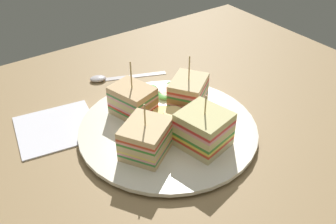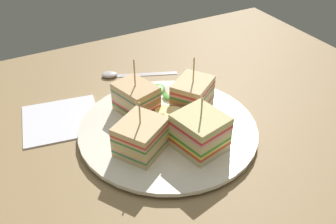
% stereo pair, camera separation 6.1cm
% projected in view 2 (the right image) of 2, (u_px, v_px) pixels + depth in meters
% --- Properties ---
extents(ground_plane, '(1.01, 0.80, 0.02)m').
position_uv_depth(ground_plane, '(168.00, 136.00, 0.64)').
color(ground_plane, '#9B7C52').
extents(plate, '(0.30, 0.30, 0.01)m').
position_uv_depth(plate, '(168.00, 129.00, 0.63)').
color(plate, white).
rests_on(plate, ground_plane).
extents(sandwich_wedge_0, '(0.09, 0.09, 0.10)m').
position_uv_depth(sandwich_wedge_0, '(192.00, 95.00, 0.66)').
color(sandwich_wedge_0, beige).
rests_on(sandwich_wedge_0, plate).
extents(sandwich_wedge_1, '(0.07, 0.08, 0.10)m').
position_uv_depth(sandwich_wedge_1, '(136.00, 99.00, 0.65)').
color(sandwich_wedge_1, beige).
rests_on(sandwich_wedge_1, plate).
extents(sandwich_wedge_2, '(0.09, 0.09, 0.09)m').
position_uv_depth(sandwich_wedge_2, '(141.00, 137.00, 0.57)').
color(sandwich_wedge_2, '#E1BD85').
rests_on(sandwich_wedge_2, plate).
extents(sandwich_wedge_3, '(0.08, 0.08, 0.09)m').
position_uv_depth(sandwich_wedge_3, '(200.00, 132.00, 0.57)').
color(sandwich_wedge_3, beige).
rests_on(sandwich_wedge_3, plate).
extents(chip_pile, '(0.07, 0.08, 0.03)m').
position_uv_depth(chip_pile, '(170.00, 115.00, 0.63)').
color(chip_pile, '#E2C571').
rests_on(chip_pile, plate).
extents(salad_garnish, '(0.08, 0.07, 0.01)m').
position_uv_depth(salad_garnish, '(174.00, 91.00, 0.71)').
color(salad_garnish, '#52993F').
rests_on(salad_garnish, plate).
extents(spoon, '(0.15, 0.08, 0.01)m').
position_uv_depth(spoon, '(122.00, 74.00, 0.79)').
color(spoon, silver).
rests_on(spoon, ground_plane).
extents(napkin, '(0.15, 0.14, 0.01)m').
position_uv_depth(napkin, '(61.00, 119.00, 0.66)').
color(napkin, white).
rests_on(napkin, ground_plane).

